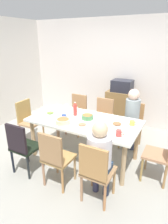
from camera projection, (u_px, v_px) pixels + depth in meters
name	position (u px, v px, depth m)	size (l,w,h in m)	color
ground_plane	(84.00, 157.00, 3.69)	(6.19, 6.19, 0.00)	#9D9C93
wall_back	(122.00, 73.00, 4.87)	(5.40, 0.12, 2.60)	silver
dining_table	(84.00, 124.00, 3.45)	(1.94, 0.98, 0.76)	white
chair_0	(28.00, 119.00, 4.11)	(0.40, 0.40, 0.90)	tan
chair_1	(103.00, 117.00, 4.22)	(0.40, 0.40, 0.90)	#AD824C
chair_2	(96.00, 170.00, 2.51)	(0.40, 0.40, 0.90)	#A87B50
person_2	(99.00, 154.00, 2.51)	(0.33, 0.33, 1.16)	#31314C
chair_3	(77.00, 112.00, 4.51)	(0.40, 0.40, 0.90)	tan
chair_4	(22.00, 146.00, 3.08)	(0.40, 0.40, 0.90)	black
chair_5	(163.00, 152.00, 2.91)	(0.40, 0.40, 0.90)	tan
chair_6	(55.00, 157.00, 2.79)	(0.40, 0.40, 0.90)	#AD8349
chair_7	(132.00, 122.00, 3.94)	(0.40, 0.40, 0.90)	#AA7D4C
person_7	(132.00, 114.00, 3.78)	(0.30, 0.30, 1.22)	#333B54
plate_0	(82.00, 125.00, 3.19)	(0.23, 0.23, 0.04)	beige
plate_1	(50.00, 113.00, 3.68)	(0.24, 0.24, 0.04)	silver
plate_2	(117.00, 124.00, 3.21)	(0.26, 0.26, 0.04)	silver
bowl_0	(87.00, 117.00, 3.45)	(0.21, 0.21, 0.09)	#4C8654
bowl_1	(101.00, 126.00, 3.07)	(0.24, 0.24, 0.09)	beige
bowl_2	(63.00, 121.00, 3.25)	(0.25, 0.25, 0.10)	beige
cup_0	(119.00, 133.00, 2.83)	(0.12, 0.08, 0.10)	#C84845
cup_1	(132.00, 123.00, 3.19)	(0.12, 0.08, 0.09)	#E1C454
cup_2	(76.00, 111.00, 3.71)	(0.12, 0.08, 0.09)	white
cup_3	(66.00, 106.00, 4.00)	(0.11, 0.07, 0.07)	white
cup_4	(75.00, 107.00, 3.92)	(0.11, 0.07, 0.08)	white
cup_5	(64.00, 117.00, 3.46)	(0.12, 0.08, 0.08)	#3953A5
bottle_0	(75.00, 109.00, 3.58)	(0.07, 0.07, 0.26)	#CE3B37
bottle_1	(98.00, 128.00, 2.89)	(0.06, 0.06, 0.19)	gold
side_cabinet	(121.00, 109.00, 4.87)	(0.70, 0.44, 0.90)	olive
microwave	(122.00, 86.00, 4.66)	(0.48, 0.36, 0.28)	#242632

